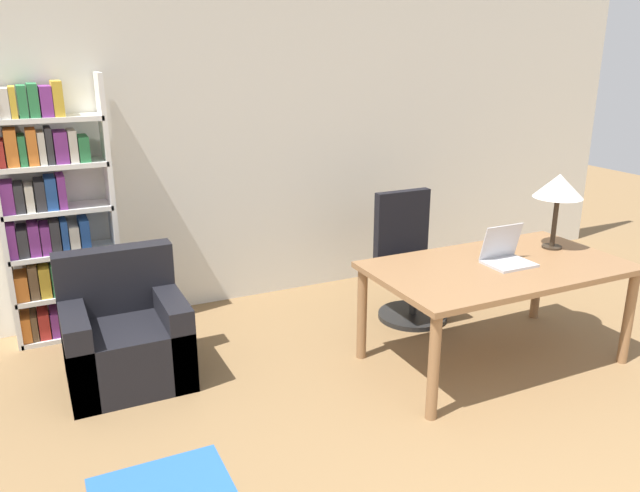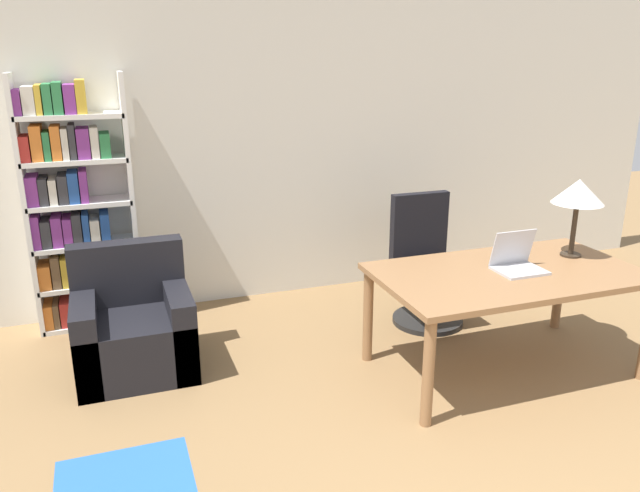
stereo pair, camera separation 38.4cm
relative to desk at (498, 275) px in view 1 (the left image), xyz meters
The scene contains 7 objects.
wall_back 2.33m from the desk, 119.41° to the left, with size 8.00×0.06×2.70m.
desk is the anchor object (origin of this frame).
laptop 0.15m from the desk, ahead, with size 0.31×0.26×0.26m.
table_lamp 0.82m from the desk, 11.84° to the left, with size 0.35×0.35×0.56m.
office_chair 0.96m from the desk, 96.18° to the left, with size 0.57×0.57×1.03m.
armchair 2.56m from the desk, 160.49° to the left, with size 0.77×0.69×0.86m.
bookshelf 3.24m from the desk, 147.37° to the left, with size 0.79×0.28×1.98m.
Camera 1 is at (-1.75, -0.51, 2.14)m, focal length 35.00 mm.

